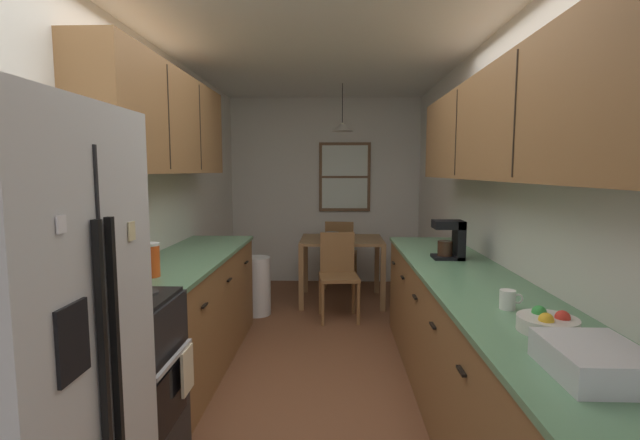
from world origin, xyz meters
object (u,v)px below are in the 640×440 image
stove_range (108,388)px  table_serving_bowl (332,235)px  dining_chair_near (338,271)px  dish_rack (595,361)px  fruit_bowl (548,323)px  coffee_maker (452,239)px  dining_table (342,248)px  refrigerator (4,372)px  storage_canister (150,260)px  trash_bin (257,286)px  microwave_over_range (71,145)px  dining_chair_far (340,251)px  mug_by_coffeemaker (508,300)px

stove_range → table_serving_bowl: (1.10, 3.26, 0.31)m
dining_chair_near → dish_rack: 3.39m
stove_range → fruit_bowl: stove_range is taller
dining_chair_near → coffee_maker: coffee_maker is taller
dining_chair_near → fruit_bowl: 3.02m
dining_table → dish_rack: size_ratio=2.84×
stove_range → coffee_maker: 2.43m
refrigerator → storage_canister: 1.32m
dining_table → trash_bin: (-0.92, -0.54, -0.32)m
stove_range → microwave_over_range: (-0.11, 0.00, 1.20)m
dining_chair_far → mug_by_coffeemaker: bearing=-78.7°
microwave_over_range → dining_table: 3.59m
storage_canister → fruit_bowl: (2.02, -0.89, -0.07)m
dining_chair_near → microwave_over_range: bearing=-116.6°
storage_canister → dining_table: bearing=64.7°
storage_canister → dish_rack: (1.98, -1.30, -0.06)m
coffee_maker → table_serving_bowl: size_ratio=1.45×
stove_range → mug_by_coffeemaker: stove_range is taller
refrigerator → fruit_bowl: size_ratio=7.45×
dining_chair_far → coffee_maker: 2.73m
coffee_maker → dining_chair_far: bearing=107.5°
dining_table → stove_range: bearing=-111.0°
dining_chair_far → stove_range: bearing=-107.7°
coffee_maker → mug_by_coffeemaker: coffee_maker is taller
microwave_over_range → dish_rack: size_ratio=1.67×
dining_chair_far → mug_by_coffeemaker: 3.88m
dining_chair_near → coffee_maker: 1.66m
dining_chair_far → fruit_bowl: fruit_bowl is taller
dining_chair_far → table_serving_bowl: size_ratio=4.53×
dining_chair_near → table_serving_bowl: 0.76m
storage_canister → fruit_bowl: storage_canister is taller
stove_range → trash_bin: 2.65m
mug_by_coffeemaker → fruit_bowl: (0.05, -0.30, -0.01)m
mug_by_coffeemaker → fruit_bowl: 0.31m
refrigerator → dining_table: bearing=73.2°
microwave_over_range → trash_bin: microwave_over_range is taller
storage_canister → dining_chair_far: bearing=69.2°
storage_canister → dish_rack: size_ratio=0.62×
table_serving_bowl → mug_by_coffeemaker: bearing=-75.2°
dish_rack → table_serving_bowl: dish_rack is taller
dining_chair_near → trash_bin: bearing=175.4°
stove_range → dining_table: (1.22, 3.17, 0.17)m
table_serving_bowl → fruit_bowl: bearing=-75.7°
dish_rack → table_serving_bowl: bearing=102.4°
refrigerator → microwave_over_range: size_ratio=3.13×
trash_bin → storage_canister: storage_canister is taller
stove_range → fruit_bowl: size_ratio=4.60×
microwave_over_range → table_serving_bowl: size_ratio=2.86×
table_serving_bowl → microwave_over_range: bearing=-110.4°
microwave_over_range → dining_chair_far: 4.17m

